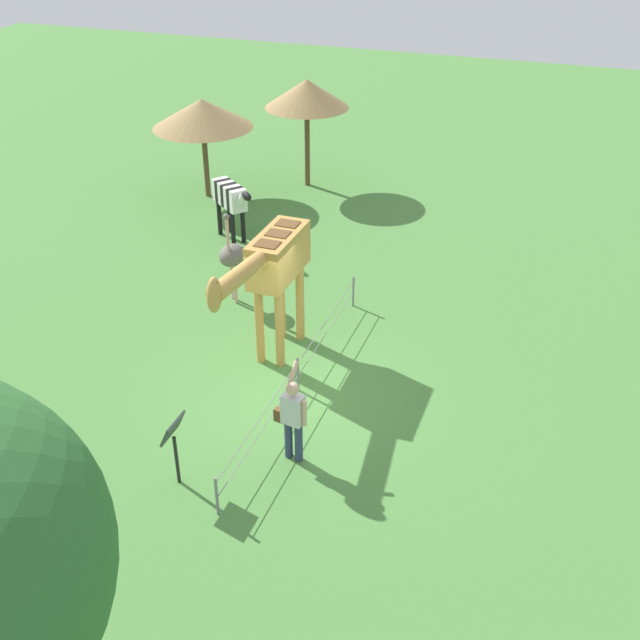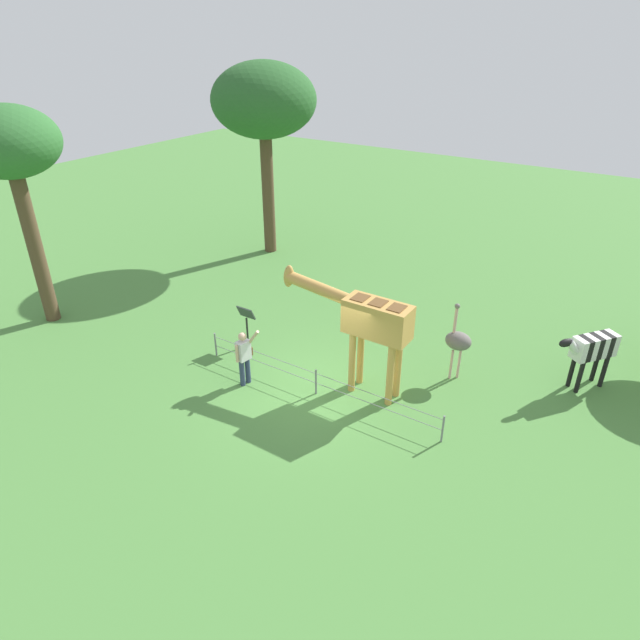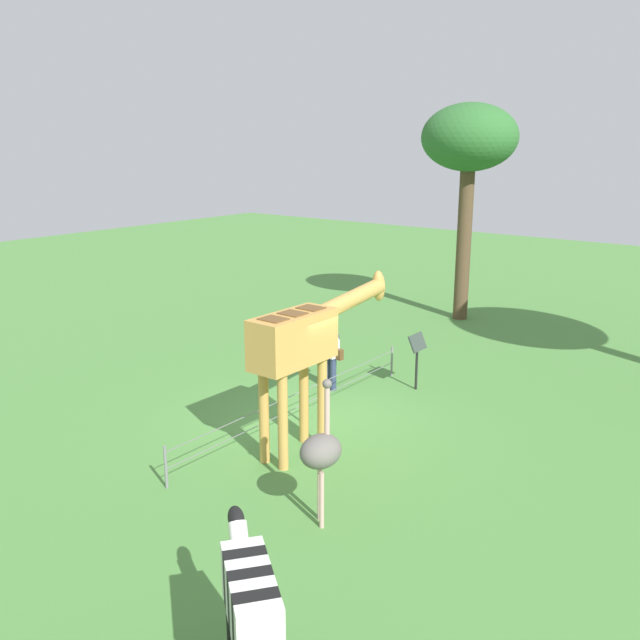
# 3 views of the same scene
# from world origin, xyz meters

# --- Properties ---
(ground_plane) EXTENTS (60.00, 60.00, 0.00)m
(ground_plane) POSITION_xyz_m (0.00, 0.00, 0.00)
(ground_plane) COLOR #4C843D
(giraffe) EXTENTS (3.72, 0.72, 3.04)m
(giraffe) POSITION_xyz_m (-0.94, -0.73, 2.09)
(giraffe) COLOR #C69347
(giraffe) RESTS_ON ground_plane
(visitor) EXTENTS (0.64, 0.59, 1.74)m
(visitor) POSITION_xyz_m (1.85, 0.78, 0.90)
(visitor) COLOR navy
(visitor) RESTS_ON ground_plane
(zebra) EXTENTS (1.35, 1.61, 1.66)m
(zebra) POSITION_xyz_m (-5.85, -4.01, 1.16)
(zebra) COLOR black
(zebra) RESTS_ON ground_plane
(ostrich) EXTENTS (0.70, 0.56, 2.25)m
(ostrich) POSITION_xyz_m (-2.78, -2.53, 1.18)
(ostrich) COLOR #CC9E93
(ostrich) RESTS_ON ground_plane
(tree_east) EXTENTS (4.02, 4.02, 7.47)m
(tree_east) POSITION_xyz_m (7.33, -7.50, 5.97)
(tree_east) COLOR brown
(tree_east) RESTS_ON ground_plane
(tree_northeast) EXTENTS (2.92, 2.92, 6.70)m
(tree_northeast) POSITION_xyz_m (9.62, 1.35, 5.50)
(tree_northeast) COLOR brown
(tree_northeast) RESTS_ON ground_plane
(info_sign) EXTENTS (0.56, 0.21, 1.32)m
(info_sign) POSITION_xyz_m (3.06, -0.79, 0.95)
(info_sign) COLOR black
(info_sign) RESTS_ON ground_plane
(wire_fence) EXTENTS (7.05, 0.05, 0.75)m
(wire_fence) POSITION_xyz_m (0.00, 0.14, 0.40)
(wire_fence) COLOR slate
(wire_fence) RESTS_ON ground_plane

